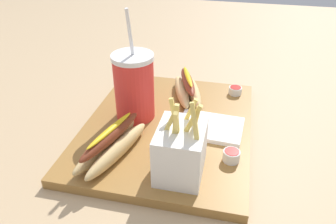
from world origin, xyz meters
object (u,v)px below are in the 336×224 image
at_px(ketchup_cup_1, 235,90).
at_px(ketchup_cup_3, 231,155).
at_px(soda_cup, 134,86).
at_px(hot_dog_1, 187,89).
at_px(ketchup_cup_2, 133,80).
at_px(napkin_stack, 210,128).
at_px(fries_basket, 181,150).
at_px(hot_dog_2, 112,144).

relative_size(ketchup_cup_1, ketchup_cup_3, 1.01).
relative_size(soda_cup, hot_dog_1, 1.46).
height_order(ketchup_cup_2, ketchup_cup_3, same).
bearing_deg(ketchup_cup_1, napkin_stack, -14.13).
relative_size(fries_basket, napkin_stack, 1.13).
bearing_deg(hot_dog_1, hot_dog_2, -21.80).
xyz_separation_m(fries_basket, hot_dog_2, (-0.02, -0.14, -0.02)).
distance_m(fries_basket, ketchup_cup_1, 0.32).
bearing_deg(soda_cup, hot_dog_1, 138.51).
height_order(hot_dog_2, ketchup_cup_2, hot_dog_2).
bearing_deg(ketchup_cup_3, hot_dog_2, -81.90).
bearing_deg(napkin_stack, fries_basket, -15.09).
height_order(hot_dog_1, ketchup_cup_1, hot_dog_1).
relative_size(ketchup_cup_3, napkin_stack, 0.24).
distance_m(hot_dog_1, napkin_stack, 0.15).
bearing_deg(napkin_stack, hot_dog_1, -151.31).
relative_size(soda_cup, ketchup_cup_1, 7.63).
relative_size(hot_dog_1, hot_dog_2, 0.86).
xyz_separation_m(ketchup_cup_2, ketchup_cup_3, (0.26, 0.27, 0.00)).
relative_size(ketchup_cup_1, napkin_stack, 0.24).
bearing_deg(hot_dog_2, ketchup_cup_1, 143.61).
distance_m(hot_dog_2, ketchup_cup_3, 0.22).
xyz_separation_m(hot_dog_1, napkin_stack, (0.13, 0.07, -0.02)).
bearing_deg(hot_dog_2, ketchup_cup_2, -170.00).
distance_m(ketchup_cup_1, ketchup_cup_3, 0.26).
distance_m(soda_cup, napkin_stack, 0.19).
bearing_deg(fries_basket, hot_dog_2, -97.68).
relative_size(hot_dog_1, napkin_stack, 1.24).
bearing_deg(ketchup_cup_2, ketchup_cup_3, 46.81).
relative_size(ketchup_cup_1, ketchup_cup_2, 0.81).
height_order(fries_basket, ketchup_cup_2, fries_basket).
distance_m(ketchup_cup_1, napkin_stack, 0.18).
distance_m(hot_dog_1, ketchup_cup_1, 0.12).
bearing_deg(ketchup_cup_1, hot_dog_2, -36.39).
bearing_deg(napkin_stack, ketchup_cup_3, 29.10).
xyz_separation_m(fries_basket, ketchup_cup_3, (-0.05, 0.09, -0.04)).
distance_m(soda_cup, ketchup_cup_2, 0.17).
bearing_deg(ketchup_cup_3, ketchup_cup_2, -133.19).
xyz_separation_m(fries_basket, ketchup_cup_1, (-0.31, 0.08, -0.04)).
relative_size(ketchup_cup_2, napkin_stack, 0.29).
bearing_deg(soda_cup, napkin_stack, 83.33).
bearing_deg(hot_dog_1, soda_cup, -41.49).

